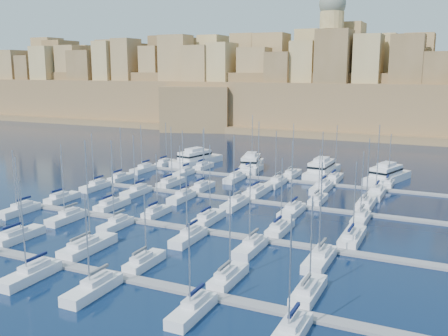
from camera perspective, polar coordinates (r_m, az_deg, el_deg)
The scene contains 55 objects.
ground at distance 97.25m, azimuth 0.66°, elevation -5.23°, with size 600.00×600.00×0.00m, color #030F33.
pontoon_near at distance 69.47m, azimuth -11.29°, elevation -12.19°, with size 84.00×2.00×0.40m, color slate.
pontoon_mid_near at distance 86.90m, azimuth -2.64°, elevation -7.13°, with size 84.00×2.00×0.40m, color slate.
pontoon_mid_far at distance 106.04m, azimuth 2.90°, elevation -3.74°, with size 84.00×2.00×0.40m, color slate.
pontoon_far at distance 126.12m, azimuth 6.68°, elevation -1.38°, with size 84.00×2.00×0.40m, color slate.
sailboat_1 at distance 89.13m, azimuth -22.43°, elevation -7.16°, with size 2.73×9.08×14.06m.
sailboat_2 at distance 80.45m, azimuth -15.32°, elevation -8.63°, with size 3.18×10.61×17.50m.
sailboat_3 at distance 72.91m, azimuth -9.09°, elevation -10.53°, with size 2.34×7.80×10.84m.
sailboat_4 at distance 67.12m, azimuth 0.48°, elevation -12.34°, with size 2.48×8.26×12.48m.
sailboat_5 at distance 64.01m, azimuth 9.61°, elevation -13.72°, with size 2.62×8.74×12.97m.
sailboat_8 at distance 72.54m, azimuth -21.26°, elevation -11.27°, with size 2.75×9.18×13.91m.
sailboat_9 at distance 65.90m, azimuth -14.74°, elevation -13.18°, with size 2.70×8.98×13.37m.
sailboat_10 at distance 58.96m, azimuth -3.64°, elevation -15.88°, with size 2.48×8.27×11.39m.
sailboat_11 at distance 54.81m, azimuth 7.56°, elevation -18.17°, with size 2.58×8.60×13.98m.
sailboat_12 at distance 111.16m, azimuth -18.01°, elevation -3.30°, with size 2.56×8.52×12.48m.
sailboat_13 at distance 103.15m, azimuth -12.67°, elevation -4.12°, with size 2.69×8.98×14.12m.
sailboat_14 at distance 96.42m, azimuth -7.75°, elevation -5.04°, with size 2.24×7.46×12.24m.
sailboat_15 at distance 91.84m, azimuth -1.75°, elevation -5.75°, with size 2.71×9.02×14.54m.
sailboat_16 at distance 86.67m, azimuth 6.40°, elevation -6.87°, with size 2.63×8.75×13.24m.
sailboat_17 at distance 84.33m, azimuth 14.43°, elevation -7.68°, with size 2.96×9.85×13.45m.
sailboat_18 at distance 104.86m, azimuth -22.35°, elevation -4.46°, with size 2.66×8.87×12.87m.
sailboat_19 at distance 96.76m, azimuth -17.51°, elevation -5.40°, with size 2.59×8.64×12.76m.
sailboat_20 at distance 90.34m, azimuth -12.25°, elevation -6.32°, with size 2.34×7.81×12.46m.
sailboat_21 at distance 82.15m, azimuth -4.06°, elevation -7.87°, with size 2.61×8.71×12.18m.
sailboat_22 at distance 77.65m, azimuth 3.08°, elevation -8.99°, with size 2.64×8.79×14.41m.
sailboat_23 at distance 74.15m, azimuth 10.88°, elevation -10.17°, with size 2.91×9.71×15.33m.
sailboat_24 at distance 128.05m, azimuth -11.71°, elevation -1.10°, with size 2.45×8.18×13.75m.
sailboat_25 at distance 120.64m, azimuth -6.11°, elevation -1.67°, with size 2.79×9.30×14.50m.
sailboat_26 at distance 115.97m, azimuth -2.47°, elevation -2.15°, with size 2.48×8.28×14.27m.
sailboat_27 at distance 111.63m, azimuth 3.80°, elevation -2.68°, with size 3.15×10.50×16.65m.
sailboat_28 at distance 106.41m, azimuth 10.68°, elevation -3.58°, with size 2.44×8.12×11.75m.
sailboat_29 at distance 105.38m, azimuth 15.88°, elevation -3.95°, with size 2.96×9.87×14.32m.
sailboat_30 at distance 120.15m, azimuth -14.47°, elevation -2.03°, with size 2.53×8.45×13.57m.
sailboat_31 at distance 113.06m, azimuth -9.96°, elevation -2.67°, with size 2.66×8.87×13.76m.
sailboat_32 at distance 107.15m, azimuth -4.84°, elevation -3.31°, with size 2.56×8.53×12.19m.
sailboat_33 at distance 101.47m, azimuth 1.27°, elevation -4.09°, with size 2.69×8.97×14.87m.
sailboat_34 at distance 97.08m, azimuth 7.76°, elevation -4.90°, with size 2.90×9.68×14.81m.
sailboat_35 at distance 94.94m, azimuth 15.35°, elevation -5.60°, with size 2.48×8.26×13.65m.
sailboat_36 at distance 146.07m, azimuth -6.69°, elevation 0.57°, with size 2.46×8.18×12.71m.
sailboat_37 at distance 140.13m, azimuth -2.38°, elevation 0.18°, with size 2.50×8.33×11.96m.
sailboat_38 at distance 135.43m, azimuth 3.10°, elevation -0.19°, with size 3.21×10.71×15.84m.
sailboat_39 at distance 130.85m, azimuth 7.75°, elevation -0.70°, with size 2.73×9.11×14.15m.
sailboat_40 at distance 127.95m, azimuth 12.51°, elevation -1.14°, with size 2.66×8.85×14.22m.
sailboat_41 at distance 125.62m, azimuth 18.21°, elevation -1.68°, with size 2.47×8.24×12.92m.
sailboat_42 at distance 137.94m, azimuth -9.22°, elevation -0.13°, with size 2.70×9.01×13.16m.
sailboat_43 at distance 131.87m, azimuth -4.61°, elevation -0.55°, with size 2.39×7.97×12.33m.
sailboat_44 at distance 125.05m, azimuth 1.22°, elevation -1.17°, with size 2.59×8.64×11.95m.
sailboat_45 at distance 120.83m, azimuth 5.98°, elevation -1.66°, with size 2.77×9.24×13.57m.
sailboat_46 at distance 117.10m, azimuth 11.10°, elevation -2.21°, with size 3.18×10.60×14.10m.
sailboat_47 at distance 115.09m, azimuth 17.00°, elevation -2.73°, with size 3.07×10.23×16.19m.
motor_yacht_a at distance 146.78m, azimuth -3.23°, elevation 1.08°, with size 9.11×18.88×5.25m.
motor_yacht_b at distance 138.64m, azimuth 3.12°, elevation 0.47°, with size 8.69×17.24×5.25m.
motor_yacht_c at distance 133.16m, azimuth 11.12°, elevation -0.17°, with size 5.95×17.80×5.25m.
motor_yacht_d at distance 130.09m, azimuth 18.12°, elevation -0.79°, with size 10.01×17.85×5.25m.
fortified_city at distance 243.63m, azimuth 16.05°, elevation 7.78°, with size 460.00×108.95×59.52m.
Camera 1 is at (38.51, -84.94, 27.56)m, focal length 40.00 mm.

